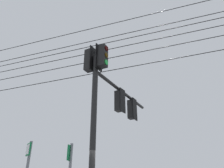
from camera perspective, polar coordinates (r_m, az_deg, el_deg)
The scene contains 2 objects.
signal_mast_assembly at distance 8.50m, azimuth -0.86°, elevation -3.91°, with size 4.66×2.35×6.41m.
overhead_wire_span at distance 8.91m, azimuth -10.13°, elevation 7.69°, with size 12.15×17.99×2.90m.
Camera 1 is at (-4.81, -6.11, 1.48)m, focal length 34.91 mm.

